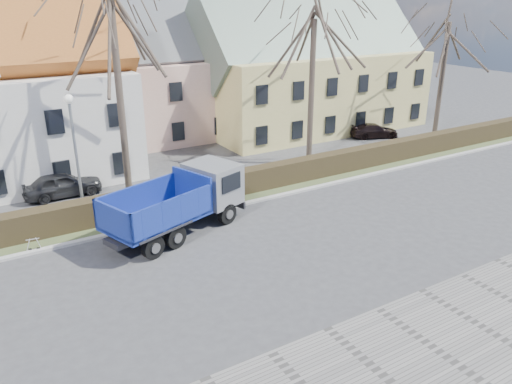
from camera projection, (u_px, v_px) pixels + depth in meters
ground at (238, 254)px, 21.20m from camera, size 120.00×120.00×0.00m
sidewalk_near at (381, 375)px, 14.40m from camera, size 80.00×5.00×0.08m
curb_far at (194, 215)px, 24.85m from camera, size 80.00×0.30×0.12m
grass_strip at (181, 205)px, 26.13m from camera, size 80.00×3.00×0.10m
hedge at (182, 195)px, 25.75m from camera, size 60.00×0.90×1.30m
building_pink at (155, 85)px, 37.61m from camera, size 10.80×8.80×8.00m
building_yellow at (308, 75)px, 40.87m from camera, size 18.80×10.80×8.50m
tree_1 at (118, 81)px, 24.71m from camera, size 9.20×9.20×12.65m
tree_2 at (312, 79)px, 30.75m from camera, size 8.00×8.00×11.00m
tree_3 at (443, 69)px, 36.60m from camera, size 7.60×7.60×10.45m
dump_truck at (172, 206)px, 22.49m from camera, size 7.62×4.83×2.86m
streetlight at (77, 159)px, 23.37m from camera, size 0.49×0.49×6.24m
cart_frame at (28, 245)px, 21.23m from camera, size 0.81×0.54×0.69m
parked_car_a at (62, 184)px, 27.16m from camera, size 4.12×1.70×1.40m
parked_car_b at (374, 131)px, 38.55m from camera, size 4.02×2.71×1.08m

